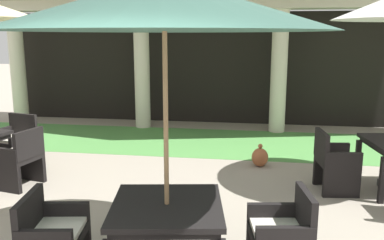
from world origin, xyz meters
name	(u,v)px	position (x,y,z in m)	size (l,w,h in m)	color
lawn_strip	(202,142)	(0.00, 7.57, 0.00)	(12.76, 2.41, 0.01)	#519347
patio_table_near_foreground	(167,214)	(0.34, 2.54, 0.65)	(1.12, 1.12, 0.75)	black
patio_umbrella_near_foreground	(164,6)	(0.34, 2.54, 2.45)	(2.78, 2.78, 2.74)	#2D2D2D
patio_chair_near_foreground_east	(282,238)	(1.37, 2.70, 0.41)	(0.59, 0.62, 0.86)	black
patio_chair_near_foreground_west	(52,239)	(-0.70, 2.37, 0.41)	(0.59, 0.71, 0.83)	black
patio_chair_mid_left_east	(19,159)	(-2.36, 4.57, 0.42)	(0.67, 0.69, 0.88)	black
patio_chair_mid_left_north	(16,141)	(-3.04, 5.61, 0.40)	(0.69, 0.63, 0.86)	black
patio_chair_mid_right_west	(334,163)	(2.25, 5.08, 0.42)	(0.59, 0.63, 0.89)	black
terracotta_urn	(260,157)	(1.21, 6.08, 0.16)	(0.28, 0.28, 0.40)	#9E5633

